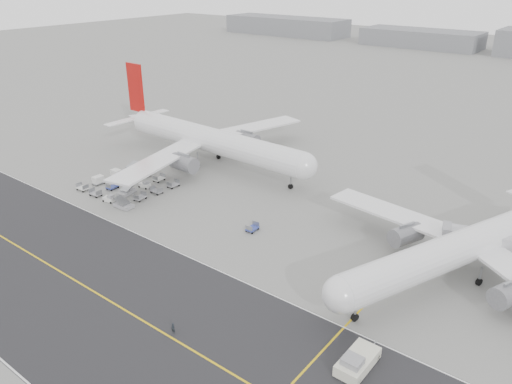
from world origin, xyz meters
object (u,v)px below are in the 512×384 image
Objects in this scene: pushback_tug at (357,362)px; ground_crew_a at (173,328)px; jet_bridge at (499,245)px; airliner_a at (209,139)px; airliner_b at (466,246)px.

pushback_tug reaches higher than ground_crew_a.
pushback_tug is 0.49× the size of jet_bridge.
jet_bridge reaches higher than ground_crew_a.
jet_bridge is (68.89, -7.35, -1.62)m from airliner_a.
airliner_a is 7.23× the size of pushback_tug.
ground_crew_a is (-29.67, -42.54, -3.76)m from jet_bridge.
ground_crew_a is at bearing -140.07° from airliner_a.
jet_bridge is at bearing 48.19° from ground_crew_a.
airliner_a is at bearing 147.29° from pushback_tug.
airliner_b is (65.17, -12.47, -0.78)m from airliner_a.
airliner_a reaches higher than jet_bridge.
pushback_tug is (-3.67, -28.17, -4.42)m from airliner_b.
jet_bridge is 52.00m from ground_crew_a.
airliner_b is 6.39m from jet_bridge.
airliner_a is 3.58× the size of jet_bridge.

